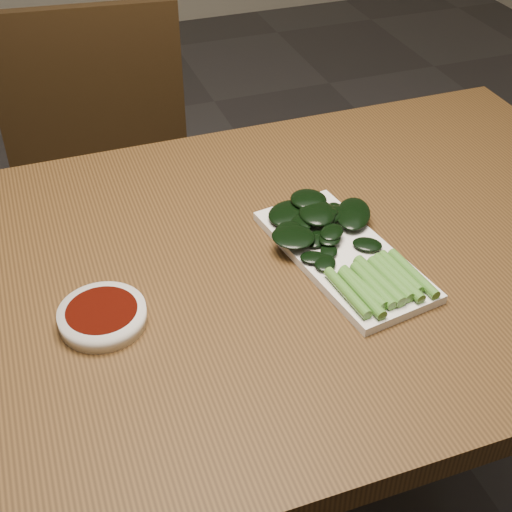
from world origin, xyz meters
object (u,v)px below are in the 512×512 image
object	(u,v)px
table	(236,302)
sauce_bowl	(103,316)
gai_lan	(334,237)
serving_plate	(343,255)
chair_far	(105,193)

from	to	relation	value
table	sauce_bowl	size ratio (longest dim) A/B	11.92
gai_lan	table	bearing A→B (deg)	174.89
sauce_bowl	gai_lan	distance (m)	0.36
sauce_bowl	gai_lan	xyz separation A→B (m)	(0.36, 0.04, 0.01)
table	serving_plate	size ratio (longest dim) A/B	4.33
chair_far	table	bearing A→B (deg)	-74.21
table	gai_lan	xyz separation A→B (m)	(0.15, -0.01, 0.10)
serving_plate	gai_lan	size ratio (longest dim) A/B	1.04
chair_far	sauce_bowl	size ratio (longest dim) A/B	7.57
serving_plate	table	bearing A→B (deg)	166.36
chair_far	serving_plate	xyz separation A→B (m)	(0.26, -0.71, 0.27)
table	chair_far	size ratio (longest dim) A/B	1.57
chair_far	serving_plate	size ratio (longest dim) A/B	2.75
table	sauce_bowl	bearing A→B (deg)	-164.94
gai_lan	chair_far	bearing A→B (deg)	110.74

